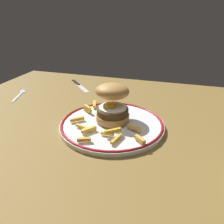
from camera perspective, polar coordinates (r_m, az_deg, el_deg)
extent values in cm
cube|color=brown|center=(62.83, 3.03, -6.30)|extent=(122.82, 94.69, 4.00)
cylinder|color=silver|center=(63.33, 0.00, -3.28)|extent=(28.97, 28.97, 1.20)
torus|color=maroon|center=(63.04, 0.00, -2.80)|extent=(28.57, 28.57, 0.80)
cylinder|color=#B37E40|center=(63.41, 0.16, -1.30)|extent=(9.29, 9.29, 1.80)
cylinder|color=#432E17|center=(62.63, 0.16, 0.17)|extent=(8.78, 8.78, 1.80)
cylinder|color=white|center=(62.15, 0.16, 1.14)|extent=(7.65, 7.65, 0.50)
ellipsoid|color=yellow|center=(61.65, -0.46, 1.61)|extent=(2.60, 2.60, 1.40)
ellipsoid|color=#B07A3C|center=(62.83, 0.08, 5.27)|extent=(9.95, 10.29, 5.27)
cube|color=gold|center=(56.62, -1.18, -5.42)|extent=(3.41, 0.91, 0.71)
cube|color=#C68B24|center=(64.11, -8.77, -1.80)|extent=(3.50, 3.35, 0.83)
cube|color=gold|center=(54.47, 0.94, -6.76)|extent=(1.81, 4.66, 0.70)
cube|color=gold|center=(54.41, 7.06, -6.85)|extent=(3.07, 2.87, 0.97)
cube|color=gold|center=(56.11, 0.14, -4.74)|extent=(3.89, 3.40, 0.79)
cube|color=#EAB14E|center=(59.16, 5.57, -4.01)|extent=(4.15, 2.48, 0.88)
cube|color=gold|center=(68.91, -6.23, 1.17)|extent=(3.03, 2.58, 0.87)
cube|color=gold|center=(54.47, -7.06, -6.90)|extent=(3.36, 1.99, 0.82)
cube|color=gold|center=(60.02, -7.43, -3.75)|extent=(4.36, 1.83, 0.70)
cube|color=gold|center=(69.42, 2.82, 0.66)|extent=(3.24, 2.37, 0.82)
cube|color=gold|center=(73.31, -4.44, 2.02)|extent=(2.46, 4.70, 0.88)
cube|color=gold|center=(58.37, -5.87, -4.42)|extent=(3.24, 3.97, 0.94)
cube|color=gold|center=(69.69, -6.28, 0.67)|extent=(3.93, 3.27, 0.90)
cube|color=silver|center=(91.51, -22.76, 3.61)|extent=(4.12, 9.80, 0.36)
cube|color=silver|center=(96.77, -21.60, 4.93)|extent=(2.85, 2.97, 0.32)
cube|color=silver|center=(98.98, -21.61, 5.36)|extent=(1.01, 2.36, 0.28)
cube|color=silver|center=(98.81, -21.33, 5.37)|extent=(1.01, 2.36, 0.28)
cube|color=silver|center=(98.64, -21.06, 5.38)|extent=(1.01, 2.36, 0.28)
cube|color=silver|center=(98.47, -20.79, 5.39)|extent=(1.01, 2.36, 0.28)
cube|color=black|center=(101.97, -9.11, 7.45)|extent=(6.45, 6.56, 0.70)
cube|color=silver|center=(94.35, -7.42, 6.04)|extent=(8.98, 9.12, 0.24)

